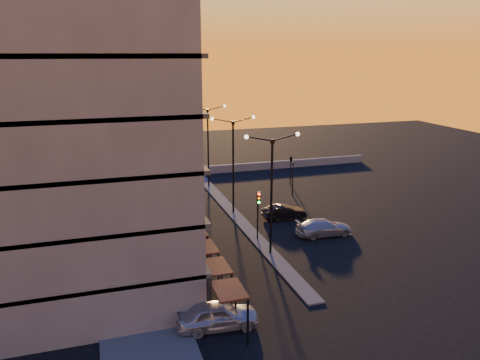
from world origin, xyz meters
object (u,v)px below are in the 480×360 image
object	(u,v)px
car_sedan	(284,212)
car_wagon	(324,227)
streetlamp_mid	(233,158)
traffic_light_main	(258,208)
car_hatchback	(218,315)

from	to	relation	value
car_sedan	car_wagon	bearing A→B (deg)	-158.12
streetlamp_mid	car_wagon	distance (m)	10.82
traffic_light_main	car_wagon	size ratio (longest dim) A/B	0.87
streetlamp_mid	car_sedan	world-z (taller)	streetlamp_mid
streetlamp_mid	car_wagon	size ratio (longest dim) A/B	1.95
traffic_light_main	car_sedan	world-z (taller)	traffic_light_main
streetlamp_mid	traffic_light_main	world-z (taller)	streetlamp_mid
traffic_light_main	car_hatchback	world-z (taller)	traffic_light_main
streetlamp_mid	car_hatchback	bearing A→B (deg)	-109.32
traffic_light_main	car_hatchback	distance (m)	13.30
streetlamp_mid	car_wagon	xyz separation A→B (m)	(5.81, -7.71, -4.88)
car_sedan	car_wagon	xyz separation A→B (m)	(1.67, -4.82, 0.04)
streetlamp_mid	car_hatchback	xyz separation A→B (m)	(-6.50, -18.54, -4.80)
streetlamp_mid	traffic_light_main	distance (m)	7.62
car_hatchback	streetlamp_mid	bearing A→B (deg)	-14.26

